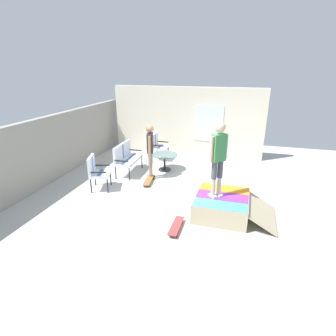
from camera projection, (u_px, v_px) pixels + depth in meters
ground_plane at (174, 196)px, 7.69m from camera, size 12.00×12.00×0.10m
back_wall_cinderblock at (50, 149)px, 8.35m from camera, size 9.00×0.20×2.02m
house_facade at (187, 122)px, 10.73m from camera, size 0.23×6.00×2.69m
skate_ramp at (223, 205)px, 6.57m from camera, size 1.38×1.92×0.49m
patio_bench at (126, 156)px, 9.00m from camera, size 1.26×0.58×1.02m
patio_chair_near_house at (157, 144)px, 10.35m from camera, size 0.63×0.56×1.02m
patio_chair_by_wall at (96, 170)px, 7.79m from camera, size 0.76×0.72×1.02m
patio_table at (165, 159)px, 9.33m from camera, size 0.90×0.90×0.57m
person_watching at (150, 148)px, 8.43m from camera, size 0.47×0.30×1.75m
person_skater at (218, 154)px, 6.10m from camera, size 0.37×0.37×1.80m
skateboard_by_bench at (149, 180)px, 8.39m from camera, size 0.82×0.31×0.10m
skateboard_spare at (176, 226)px, 6.01m from camera, size 0.80×0.20×0.10m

